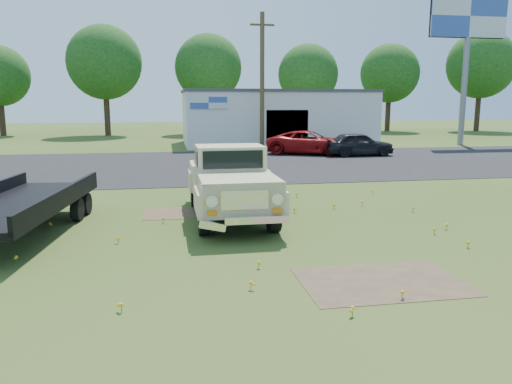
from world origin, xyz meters
TOP-DOWN VIEW (x-y plane):
  - ground at (0.00, 0.00)m, footprint 140.00×140.00m
  - asphalt_lot at (0.00, 15.00)m, footprint 90.00×14.00m
  - dirt_patch_a at (1.50, -3.00)m, footprint 3.00×2.00m
  - dirt_patch_b at (-2.00, 3.50)m, footprint 2.20×1.60m
  - commercial_building at (6.00, 26.99)m, footprint 14.20×8.20m
  - billboard at (20.00, 24.04)m, footprint 6.10×0.45m
  - utility_pole_mid at (4.00, 22.00)m, footprint 1.60×0.30m
  - treeline_c at (-8.00, 39.50)m, footprint 7.04×7.04m
  - treeline_d at (2.00, 40.50)m, footprint 6.72×6.72m
  - treeline_e at (12.00, 39.00)m, footprint 6.08×6.08m
  - treeline_f at (22.00, 41.50)m, footprint 6.40×6.40m
  - treeline_g at (32.00, 40.00)m, footprint 7.36×7.36m
  - vintage_pickup_truck at (-0.61, 2.65)m, footprint 2.26×5.77m
  - flatbed_trailer at (-6.00, 1.73)m, footprint 3.03×6.89m
  - red_pickup at (6.46, 19.00)m, footprint 5.80×4.42m
  - dark_sedan at (9.17, 17.65)m, footprint 4.25×1.75m

SIDE VIEW (x-z plane):
  - ground at x=0.00m, z-range 0.00..0.00m
  - asphalt_lot at x=0.00m, z-range -0.01..0.01m
  - dirt_patch_a at x=1.50m, z-range -0.01..0.01m
  - dirt_patch_b at x=-2.00m, z-range -0.01..0.01m
  - dark_sedan at x=9.17m, z-range 0.00..1.44m
  - red_pickup at x=6.46m, z-range 0.00..1.46m
  - flatbed_trailer at x=-6.00m, z-range 0.00..1.82m
  - vintage_pickup_truck at x=-0.61m, z-range 0.00..2.09m
  - commercial_building at x=6.00m, z-range 0.03..4.18m
  - utility_pole_mid at x=4.00m, z-range 0.10..9.10m
  - treeline_e at x=12.00m, z-range 1.46..10.51m
  - treeline_f at x=22.00m, z-range 1.54..11.06m
  - treeline_d at x=2.00m, z-range 1.62..11.62m
  - treeline_c at x=-8.00m, z-range 1.70..12.17m
  - treeline_g at x=32.00m, z-range 1.78..12.73m
  - billboard at x=20.00m, z-range 3.01..14.06m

